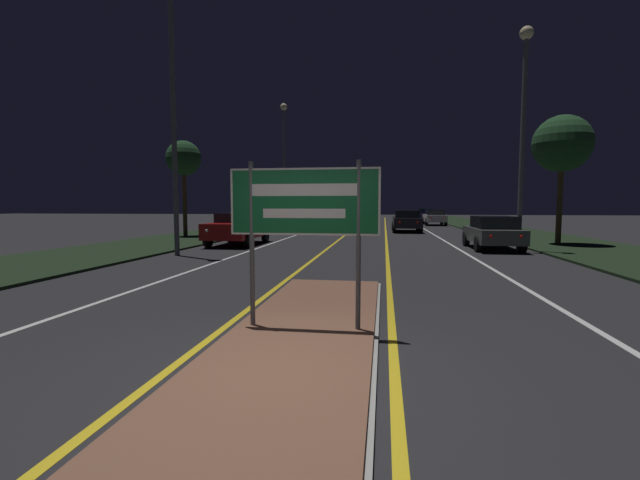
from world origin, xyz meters
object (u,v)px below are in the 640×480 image
Objects in this scene: streetlight_left_far at (284,148)px; streetlight_right_near at (524,110)px; car_receding_1 at (407,220)px; highway_sign at (304,210)px; car_receding_0 at (493,232)px; streetlight_left_near at (172,66)px; car_receding_2 at (434,217)px; car_approaching_1 at (330,221)px; car_receding_3 at (426,214)px; car_approaching_0 at (239,228)px.

streetlight_left_far is 1.13× the size of streetlight_right_near.
car_receding_1 is at bearing -16.68° from streetlight_left_far.
car_receding_1 is at bearing 83.74° from highway_sign.
highway_sign is 0.58× the size of car_receding_0.
highway_sign is 0.21× the size of streetlight_left_near.
car_receding_2 is at bearing 91.55° from streetlight_right_near.
streetlight_right_near is 1.76× the size of car_receding_1.
car_receding_0 is 21.76m from car_receding_2.
highway_sign is 0.28× the size of streetlight_right_near.
streetlight_left_far is at bearing 145.69° from car_approaching_1.
streetlight_left_near is 1.15× the size of streetlight_left_far.
streetlight_left_near reaches higher than car_receding_3.
car_receding_3 is (12.69, 19.87, -5.50)m from streetlight_left_far.
car_receding_0 is 11.88m from car_receding_1.
streetlight_right_near reaches higher than car_approaching_1.
car_approaching_1 is (3.66, 15.62, -5.98)m from streetlight_left_near.
streetlight_left_near reaches higher than highway_sign.
streetlight_right_near is at bearing -88.45° from car_receding_2.
car_receding_0 is 0.84× the size of car_receding_1.
car_receding_0 is 0.88× the size of car_approaching_1.
car_receding_2 is at bearing 80.62° from highway_sign.
car_receding_0 is at bearing -54.58° from car_approaching_1.
car_receding_1 is 10.68m from car_receding_2.
streetlight_right_near is 12.84m from car_approaching_0.
car_receding_2 is at bearing 50.57° from car_approaching_1.
car_receding_2 is 24.05m from car_approaching_0.
car_receding_0 is (11.90, 4.02, -5.99)m from streetlight_left_near.
car_receding_2 is at bearing 31.16° from streetlight_left_far.
streetlight_left_far is 19.61m from car_receding_0.
car_receding_0 reaches higher than car_approaching_1.
car_receding_0 is (5.58, 12.68, -1.04)m from highway_sign.
highway_sign is at bearing -53.83° from streetlight_left_near.
highway_sign reaches higher than car_approaching_1.
car_receding_3 is 1.02× the size of car_approaching_0.
streetlight_left_far is 14.89m from car_approaching_0.
car_receding_0 is (-0.73, 1.01, -4.71)m from streetlight_right_near.
highway_sign is 0.51× the size of car_approaching_1.
car_receding_2 is at bearing 65.01° from streetlight_left_near.
streetlight_left_far is at bearing 130.21° from streetlight_right_near.
car_approaching_1 is at bearing 125.46° from streetlight_right_near.
highway_sign is at bearing -67.09° from car_approaching_0.
streetlight_left_near is 29.06m from car_receding_2.
car_receding_2 is 0.97× the size of car_approaching_1.
car_approaching_1 is (-8.97, 12.60, -4.70)m from streetlight_right_near.
car_receding_2 is 0.97× the size of car_receding_3.
highway_sign is 24.36m from car_receding_1.
streetlight_left_near is 18.90m from car_receding_1.
streetlight_left_near is at bearing -120.02° from car_receding_1.
car_receding_1 is at bearing 106.26° from streetlight_right_near.
highway_sign reaches higher than car_receding_0.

